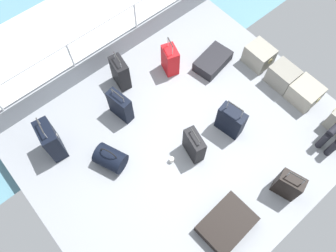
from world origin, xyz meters
name	(u,v)px	position (x,y,z in m)	size (l,w,h in m)	color
ground_plane	(185,139)	(0.00, 0.00, -0.03)	(4.40, 5.20, 0.06)	gray
gunwale_port	(108,53)	(-2.17, 0.00, 0.23)	(0.06, 5.20, 0.45)	gray
railing_port	(103,33)	(-2.17, 0.00, 0.78)	(0.04, 4.20, 1.02)	silver
sea_wake	(74,31)	(-3.60, 0.00, -0.34)	(12.00, 12.00, 0.01)	#598C9E
cargo_crate_0	(259,56)	(-0.30, 2.14, 0.20)	(0.52, 0.41, 0.40)	gray
cargo_crate_1	(283,76)	(0.30, 2.12, 0.20)	(0.52, 0.39, 0.41)	gray
cargo_crate_2	(305,93)	(0.79, 2.15, 0.19)	(0.53, 0.46, 0.37)	#9E9989
suitcase_0	(231,121)	(0.35, 0.69, 0.29)	(0.48, 0.29, 0.79)	black
suitcase_1	(288,185)	(1.70, 0.58, 0.28)	(0.42, 0.32, 0.71)	black
suitcase_2	(51,140)	(-1.25, -1.77, 0.36)	(0.49, 0.31, 0.89)	black
suitcase_3	(227,224)	(1.50, -0.50, 0.10)	(0.63, 0.83, 0.21)	black
suitcase_4	(120,73)	(-1.62, -0.12, 0.30)	(0.43, 0.28, 0.75)	black
suitcase_5	(120,106)	(-1.07, -0.53, 0.29)	(0.46, 0.24, 0.68)	black
suitcase_6	(170,60)	(-1.27, 0.76, 0.28)	(0.40, 0.33, 0.78)	red
suitcase_7	(194,145)	(0.28, -0.07, 0.28)	(0.45, 0.28, 0.65)	black
suitcase_8	(213,61)	(-0.82, 1.44, 0.11)	(0.55, 0.78, 0.22)	black
duffel_bag	(110,158)	(-0.46, -1.21, 0.18)	(0.58, 0.50, 0.50)	black
paper_cup	(172,160)	(0.17, -0.44, 0.05)	(0.08, 0.08, 0.10)	white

